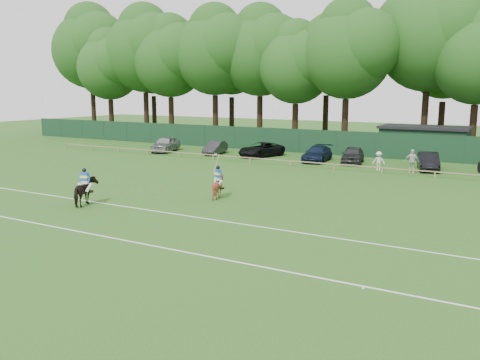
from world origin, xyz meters
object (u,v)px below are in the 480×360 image
Objects in this scene: hatch_grey at (353,155)px; suv_black at (261,150)px; sedan_silver at (166,144)px; utility_shed at (424,141)px; sedan_grey at (215,148)px; spectator_mid at (412,161)px; horse_chestnut at (218,187)px; estate_black at (428,161)px; sedan_navy at (317,154)px; spectator_left at (379,161)px; polo_ball at (363,288)px; horse_dark at (85,192)px.

suv_black is at bearing 168.44° from hatch_grey.
sedan_silver is 0.57× the size of utility_shed.
sedan_grey is 2.12× the size of spectator_mid.
horse_chestnut is 24.55m from sedan_silver.
utility_shed is (-0.98, 10.69, 0.58)m from spectator_mid.
sedan_silver is 1.08× the size of estate_black.
hatch_grey reaches higher than sedan_navy.
estate_black is at bearing -77.50° from utility_shed.
sedan_silver is at bearing 172.59° from hatch_grey.
spectator_mid is at bearing -10.57° from spectator_left.
spectator_mid is at bearing -125.57° from estate_black.
sedan_silver is 3.08× the size of spectator_left.
polo_ball is at bearing -83.45° from hatch_grey.
sedan_silver is at bearing -15.32° from horse_chestnut.
suv_black is 15.97m from estate_black.
sedan_silver is (-11.94, 22.75, 0.01)m from horse_dark.
polo_ball is (6.25, -25.72, -0.74)m from spectator_left.
spectator_mid is at bearing -84.74° from utility_shed.
estate_black is at bearing -144.05° from horse_dark.
polo_ball is at bearing -84.36° from spectator_left.
sedan_grey is 20.18m from spectator_mid.
horse_dark is 7.82m from horse_chestnut.
horse_dark reaches higher than estate_black.
utility_shed is at bearing 46.76° from hatch_grey.
utility_shed is (1.68, 10.57, 0.75)m from spectator_left.
sedan_silver is at bearing -154.76° from suv_black.
sedan_navy is at bearing 164.04° from estate_black.
sedan_navy reaches higher than polo_ball.
sedan_silver is 26.53m from utility_shed.
hatch_grey is (20.11, 1.46, -0.06)m from sedan_silver.
utility_shed reaches higher than sedan_navy.
estate_black is at bearing -12.73° from sedan_grey.
hatch_grey is at bearing 108.10° from polo_ball.
suv_black is (10.79, 1.46, -0.12)m from sedan_silver.
estate_black is (9.88, -0.31, 0.03)m from sedan_navy.
spectator_left reaches higher than suv_black.
sedan_navy is 6.79m from spectator_left.
hatch_grey is 9.10m from utility_shed.
hatch_grey is 49.59× the size of polo_ball.
polo_ball is (29.45, -27.11, -0.78)m from sedan_silver.
estate_black is 2.85× the size of spectator_left.
horse_dark is 24.15m from spectator_left.
spectator_left is at bearing 4.61° from suv_black.
polo_ball is (23.64, -27.86, -0.62)m from sedan_grey.
hatch_grey is (9.33, -0.00, 0.06)m from suv_black.
sedan_navy is 3.28m from hatch_grey.
hatch_grey is (3.25, 0.40, 0.05)m from sedan_navy.
utility_shed reaches higher than polo_ball.
utility_shed is (24.88, 9.17, 0.72)m from sedan_silver.
horse_dark is 25.40m from spectator_mid.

